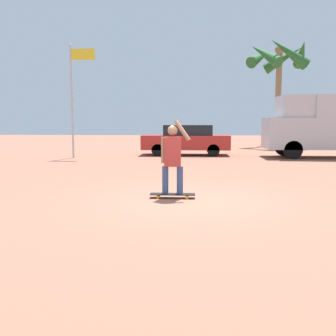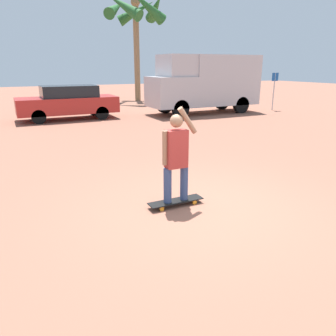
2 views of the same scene
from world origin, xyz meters
name	(u,v)px [view 1 (image 1 of 2)]	position (x,y,z in m)	size (l,w,h in m)	color
ground_plane	(188,201)	(0.00, 0.00, 0.00)	(80.00, 80.00, 0.00)	#935B47
skateboard	(173,194)	(-0.35, 0.28, 0.08)	(1.01, 0.25, 0.10)	black
person_skateboarder	(173,156)	(-0.35, 0.28, 0.96)	(0.65, 0.22, 1.66)	#384C7A
camper_van	(331,124)	(6.65, 10.37, 1.60)	(5.87, 2.02, 2.93)	black
parked_car_red	(186,139)	(-0.22, 11.34, 0.80)	(4.46, 1.77, 1.54)	black
palm_tree_near_van	(279,60)	(5.88, 18.17, 5.85)	(4.31, 4.42, 7.14)	#8E704C
flagpole	(74,91)	(-5.44, 9.45, 3.12)	(1.20, 0.12, 5.31)	#B7B7BC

